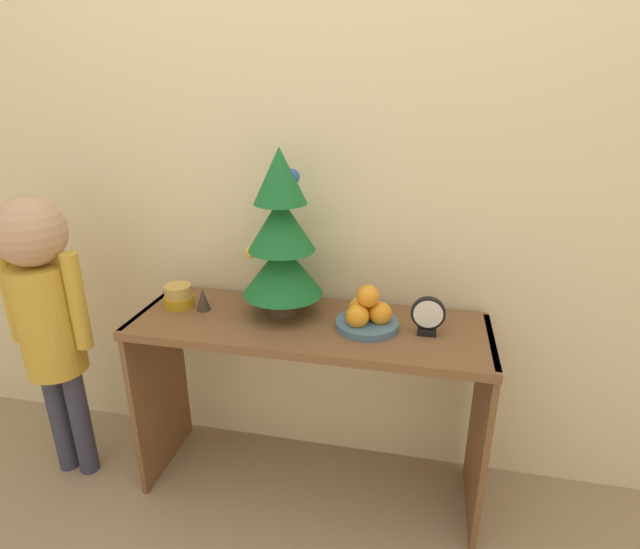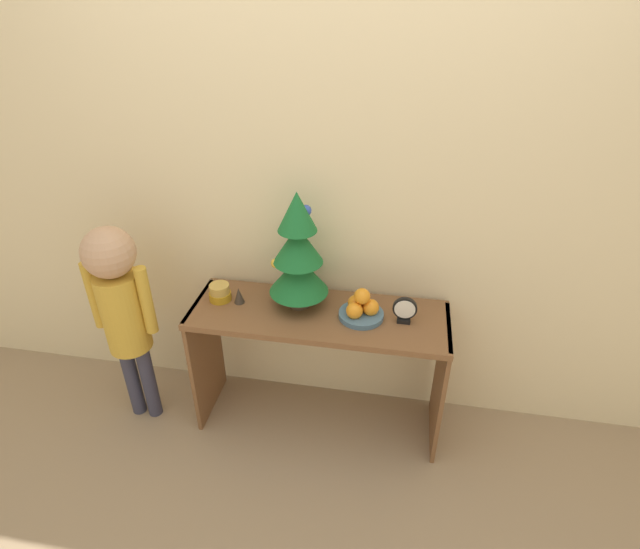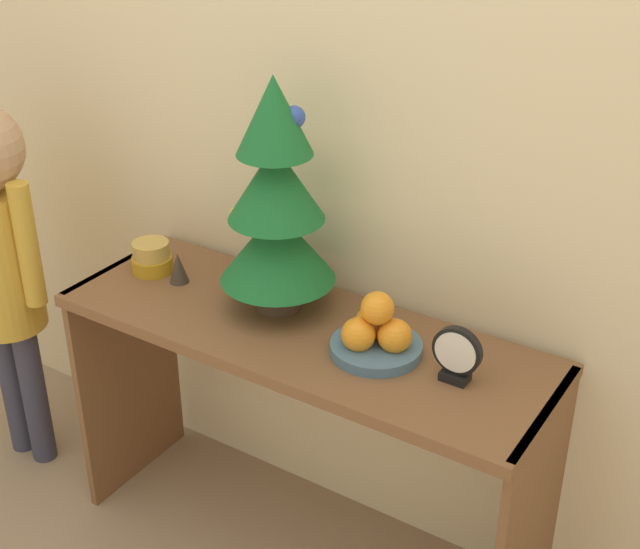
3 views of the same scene
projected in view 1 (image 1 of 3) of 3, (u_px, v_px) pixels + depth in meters
ground_plane at (297, 525)px, 1.76m from camera, size 12.00×12.00×0.00m
back_wall at (324, 147)px, 1.73m from camera, size 7.00×0.05×2.50m
console_table at (309, 361)px, 1.75m from camera, size 1.22×0.42×0.70m
mini_tree at (281, 238)px, 1.67m from camera, size 0.28×0.28×0.58m
fruit_bowl at (367, 315)px, 1.65m from camera, size 0.21×0.21×0.15m
singing_bowl at (179, 296)px, 1.81m from camera, size 0.11×0.11×0.08m
desk_clock at (428, 316)px, 1.60m from camera, size 0.11×0.04×0.13m
figurine at (203, 299)px, 1.78m from camera, size 0.05×0.05×0.08m
child_figure at (45, 303)px, 1.76m from camera, size 0.32×0.24×1.11m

